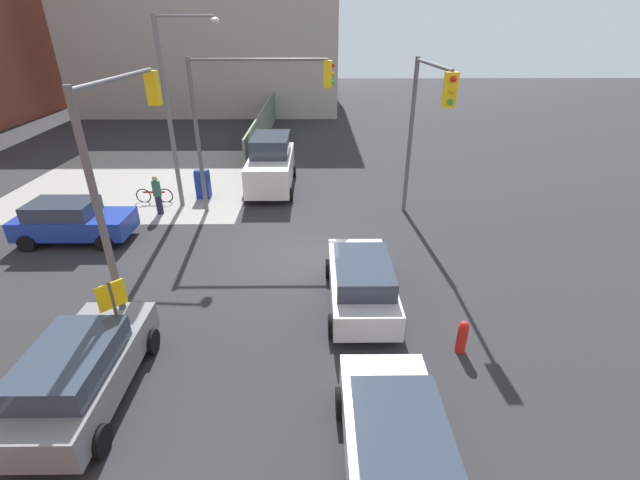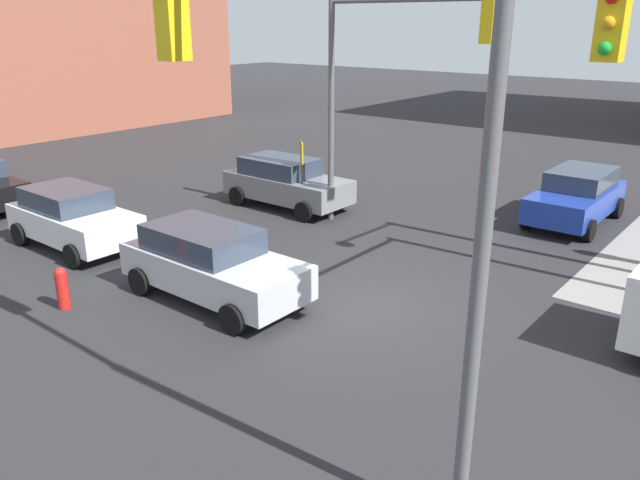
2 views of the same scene
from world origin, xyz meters
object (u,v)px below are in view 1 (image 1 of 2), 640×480
object	(u,v)px
hatchback_gray	(81,370)
bicycle_leaning_on_fence	(155,195)
hatchback_white	(396,444)
coupe_silver	(361,281)
pedestrian_crossing	(157,194)
street_lamp_corner	(175,102)
fire_hydrant	(462,336)
traffic_signal_se_corner	(424,115)
traffic_signal_nw_corner	(125,152)
traffic_signal_ne_corner	(248,105)
sedan_blue	(72,221)
mailbox_blue	(203,183)
van_white_delivery	(271,163)

from	to	relation	value
hatchback_gray	bicycle_leaning_on_fence	bearing A→B (deg)	11.93
hatchback_white	coupe_silver	distance (m)	5.49
hatchback_gray	pedestrian_crossing	xyz separation A→B (m)	(10.70, 1.86, 0.08)
street_lamp_corner	fire_hydrant	xyz separation A→B (m)	(-10.18, -9.63, -4.22)
traffic_signal_se_corner	pedestrian_crossing	world-z (taller)	traffic_signal_se_corner
traffic_signal_nw_corner	traffic_signal_ne_corner	xyz separation A→B (m)	(7.06, -2.24, 0.04)
traffic_signal_ne_corner	hatchback_white	size ratio (longest dim) A/B	1.63
pedestrian_crossing	bicycle_leaning_on_fence	distance (m)	1.67
traffic_signal_nw_corner	bicycle_leaning_on_fence	xyz separation A→B (m)	(8.16, 2.70, -4.26)
sedan_blue	pedestrian_crossing	world-z (taller)	pedestrian_crossing
coupe_silver	mailbox_blue	bearing A→B (deg)	36.79
pedestrian_crossing	bicycle_leaning_on_fence	world-z (taller)	pedestrian_crossing
hatchback_white	coupe_silver	world-z (taller)	same
traffic_signal_ne_corner	hatchback_gray	size ratio (longest dim) A/B	1.51
traffic_signal_se_corner	fire_hydrant	world-z (taller)	traffic_signal_se_corner
hatchback_gray	hatchback_white	bearing A→B (deg)	-106.15
street_lamp_corner	coupe_silver	bearing A→B (deg)	-138.15
coupe_silver	sedan_blue	size ratio (longest dim) A/B	1.05
hatchback_white	fire_hydrant	bearing A→B (deg)	-34.08
mailbox_blue	bicycle_leaning_on_fence	world-z (taller)	mailbox_blue
traffic_signal_nw_corner	street_lamp_corner	bearing A→B (deg)	6.86
pedestrian_crossing	hatchback_white	bearing A→B (deg)	-99.28
fire_hydrant	hatchback_white	size ratio (longest dim) A/B	0.24
traffic_signal_ne_corner	pedestrian_crossing	size ratio (longest dim) A/B	3.66
street_lamp_corner	sedan_blue	world-z (taller)	street_lamp_corner
street_lamp_corner	hatchback_gray	size ratio (longest dim) A/B	1.86
street_lamp_corner	van_white_delivery	distance (m)	5.59
street_lamp_corner	hatchback_white	bearing A→B (deg)	-151.60
street_lamp_corner	hatchback_white	distance (m)	15.90
traffic_signal_ne_corner	sedan_blue	world-z (taller)	traffic_signal_ne_corner
fire_hydrant	coupe_silver	size ratio (longest dim) A/B	0.21
fire_hydrant	van_white_delivery	xyz separation A→B (m)	(12.70, 6.00, 0.79)
traffic_signal_nw_corner	hatchback_white	distance (m)	9.44
hatchback_white	street_lamp_corner	bearing A→B (deg)	28.40
fire_hydrant	coupe_silver	world-z (taller)	coupe_silver
hatchback_gray	pedestrian_crossing	distance (m)	10.86
bicycle_leaning_on_fence	traffic_signal_nw_corner	bearing A→B (deg)	-161.72
traffic_signal_ne_corner	bicycle_leaning_on_fence	world-z (taller)	traffic_signal_ne_corner
traffic_signal_se_corner	bicycle_leaning_on_fence	size ratio (longest dim) A/B	3.71
mailbox_blue	hatchback_gray	distance (m)	12.70
street_lamp_corner	coupe_silver	xyz separation A→B (m)	(-8.08, -7.24, -3.86)
traffic_signal_se_corner	van_white_delivery	distance (m)	8.78
traffic_signal_ne_corner	van_white_delivery	distance (m)	4.67
traffic_signal_ne_corner	pedestrian_crossing	world-z (taller)	traffic_signal_ne_corner
fire_hydrant	street_lamp_corner	bearing A→B (deg)	43.42
pedestrian_crossing	street_lamp_corner	bearing A→B (deg)	-0.55
traffic_signal_nw_corner	street_lamp_corner	world-z (taller)	street_lamp_corner
hatchback_gray	van_white_delivery	size ratio (longest dim) A/B	0.80
mailbox_blue	hatchback_white	bearing A→B (deg)	-154.67
sedan_blue	van_white_delivery	size ratio (longest dim) A/B	0.79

